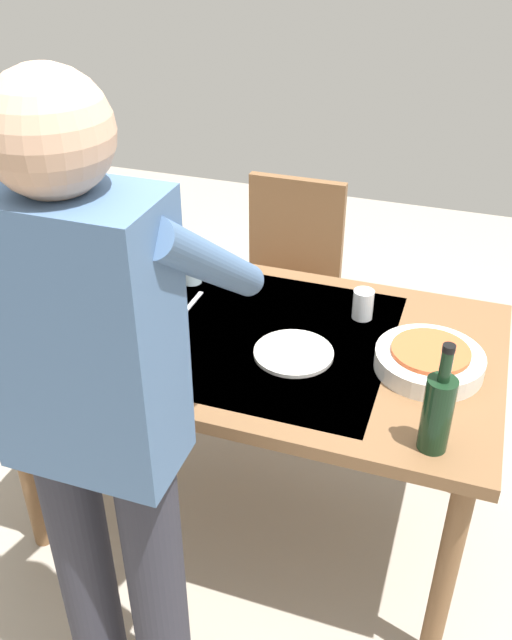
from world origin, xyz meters
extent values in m
plane|color=#9E9384|center=(0.00, 0.00, 0.00)|extent=(6.00, 6.00, 0.00)
cube|color=brown|center=(0.00, 0.00, 0.75)|extent=(1.44, 0.84, 0.04)
cube|color=#B2B7C1|center=(0.00, 0.00, 0.77)|extent=(0.79, 0.72, 0.00)
cylinder|color=brown|center=(-0.65, -0.35, 0.37)|extent=(0.06, 0.06, 0.73)
cylinder|color=brown|center=(0.65, -0.35, 0.37)|extent=(0.06, 0.06, 0.73)
cylinder|color=brown|center=(-0.65, 0.35, 0.37)|extent=(0.06, 0.06, 0.73)
cylinder|color=brown|center=(0.65, 0.35, 0.37)|extent=(0.06, 0.06, 0.73)
cube|color=#523019|center=(0.13, -0.72, 0.45)|extent=(0.40, 0.40, 0.04)
cube|color=brown|center=(0.13, -0.90, 0.70)|extent=(0.40, 0.04, 0.45)
cylinder|color=brown|center=(-0.04, -0.89, 0.23)|extent=(0.04, 0.04, 0.43)
cylinder|color=brown|center=(0.30, -0.89, 0.23)|extent=(0.04, 0.04, 0.43)
cylinder|color=brown|center=(-0.04, -0.55, 0.23)|extent=(0.04, 0.04, 0.43)
cylinder|color=brown|center=(0.30, -0.55, 0.23)|extent=(0.04, 0.04, 0.43)
cylinder|color=#2D2D38|center=(0.21, 0.70, 0.44)|extent=(0.14, 0.14, 0.88)
cylinder|color=#2D2D38|center=(0.01, 0.70, 0.44)|extent=(0.14, 0.14, 0.88)
cube|color=#47668E|center=(0.11, 0.70, 1.18)|extent=(0.36, 0.20, 0.60)
sphere|color=tan|center=(0.11, 0.70, 1.58)|extent=(0.22, 0.22, 0.22)
cylinder|color=#47668E|center=(0.28, 0.46, 1.25)|extent=(0.08, 0.52, 0.40)
cylinder|color=#47668E|center=(-0.06, 0.46, 1.25)|extent=(0.08, 0.52, 0.40)
cylinder|color=black|center=(-0.56, 0.33, 0.87)|extent=(0.07, 0.07, 0.20)
cylinder|color=black|center=(-0.56, 0.33, 1.01)|extent=(0.03, 0.03, 0.08)
cylinder|color=black|center=(-0.56, 0.33, 1.06)|extent=(0.03, 0.03, 0.02)
cylinder|color=white|center=(0.16, 0.26, 0.78)|extent=(0.06, 0.06, 0.01)
cylinder|color=white|center=(0.16, 0.26, 0.81)|extent=(0.01, 0.01, 0.07)
cone|color=white|center=(0.16, 0.26, 0.89)|extent=(0.07, 0.07, 0.07)
cylinder|color=maroon|center=(0.16, 0.26, 0.86)|extent=(0.03, 0.03, 0.03)
cylinder|color=silver|center=(-0.28, -0.20, 0.82)|extent=(0.06, 0.06, 0.09)
cylinder|color=silver|center=(0.52, -0.02, 0.83)|extent=(0.07, 0.07, 0.11)
cylinder|color=silver|center=(0.31, -0.23, 0.82)|extent=(0.07, 0.07, 0.10)
cylinder|color=silver|center=(-0.51, 0.01, 0.80)|extent=(0.30, 0.30, 0.05)
cylinder|color=#C6562D|center=(-0.51, 0.01, 0.82)|extent=(0.22, 0.22, 0.03)
cylinder|color=silver|center=(-0.14, 0.07, 0.78)|extent=(0.23, 0.23, 0.01)
cube|color=silver|center=(0.25, -0.07, 0.77)|extent=(0.02, 0.20, 0.00)
cube|color=silver|center=(0.49, 0.14, 0.77)|extent=(0.02, 0.18, 0.00)
camera|label=1|loc=(-0.56, 1.63, 1.92)|focal=38.87mm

